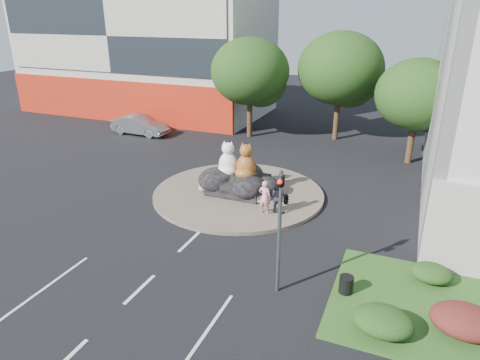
# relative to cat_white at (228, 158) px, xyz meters

# --- Properties ---
(ground) EXTENTS (120.00, 120.00, 0.00)m
(ground) POSITION_rel_cat_white_xyz_m (0.69, -10.09, -2.16)
(ground) COLOR black
(ground) RESTS_ON ground
(roundabout_island) EXTENTS (10.00, 10.00, 0.20)m
(roundabout_island) POSITION_rel_cat_white_xyz_m (0.69, -0.09, -2.06)
(roundabout_island) COLOR brown
(roundabout_island) RESTS_ON ground
(rock_plinth) EXTENTS (3.20, 2.60, 0.90)m
(rock_plinth) POSITION_rel_cat_white_xyz_m (0.69, -0.09, -1.51)
(rock_plinth) COLOR black
(rock_plinth) RESTS_ON roundabout_island
(shophouse_block) EXTENTS (25.20, 12.30, 17.40)m
(shophouse_block) POSITION_rel_cat_white_xyz_m (-17.32, 17.83, 4.02)
(shophouse_block) COLOR beige
(shophouse_block) RESTS_ON ground
(grass_verge) EXTENTS (10.00, 6.00, 0.12)m
(grass_verge) POSITION_rel_cat_white_xyz_m (12.69, -7.09, -2.10)
(grass_verge) COLOR #2B521B
(grass_verge) RESTS_ON ground
(tree_left) EXTENTS (6.46, 6.46, 8.27)m
(tree_left) POSITION_rel_cat_white_xyz_m (-3.25, 11.98, 3.09)
(tree_left) COLOR #382314
(tree_left) RESTS_ON ground
(tree_mid) EXTENTS (6.84, 6.84, 8.76)m
(tree_mid) POSITION_rel_cat_white_xyz_m (3.75, 13.98, 3.40)
(tree_mid) COLOR #382314
(tree_mid) RESTS_ON ground
(tree_right) EXTENTS (5.70, 5.70, 7.30)m
(tree_right) POSITION_rel_cat_white_xyz_m (9.75, 9.98, 2.47)
(tree_right) COLOR #382314
(tree_right) RESTS_ON ground
(hedge_near_green) EXTENTS (2.00, 1.60, 0.90)m
(hedge_near_green) POSITION_rel_cat_white_xyz_m (9.69, -9.09, -1.59)
(hedge_near_green) COLOR #1B3A12
(hedge_near_green) RESTS_ON grass_verge
(hedge_red) EXTENTS (2.20, 1.76, 0.99)m
(hedge_red) POSITION_rel_cat_white_xyz_m (12.19, -8.09, -1.55)
(hedge_red) COLOR #481316
(hedge_red) RESTS_ON grass_verge
(hedge_back_green) EXTENTS (1.60, 1.28, 0.72)m
(hedge_back_green) POSITION_rel_cat_white_xyz_m (11.19, -5.29, -1.68)
(hedge_back_green) COLOR #1B3A12
(hedge_back_green) RESTS_ON grass_verge
(traffic_light) EXTENTS (0.44, 1.24, 5.00)m
(traffic_light) POSITION_rel_cat_white_xyz_m (5.78, -8.09, 1.46)
(traffic_light) COLOR #595B60
(traffic_light) RESTS_ON ground
(cat_white) EXTENTS (1.40, 1.25, 2.12)m
(cat_white) POSITION_rel_cat_white_xyz_m (0.00, 0.00, 0.00)
(cat_white) COLOR white
(cat_white) RESTS_ON rock_plinth
(cat_tabby) EXTENTS (1.34, 1.17, 2.16)m
(cat_tabby) POSITION_rel_cat_white_xyz_m (1.15, -0.06, 0.02)
(cat_tabby) COLOR #B55525
(cat_tabby) RESTS_ON rock_plinth
(kitten_calico) EXTENTS (0.70, 0.64, 1.00)m
(kitten_calico) POSITION_rel_cat_white_xyz_m (-1.27, -0.80, -1.46)
(kitten_calico) COLOR silver
(kitten_calico) RESTS_ON roundabout_island
(kitten_white) EXTENTS (0.60, 0.55, 0.81)m
(kitten_white) POSITION_rel_cat_white_xyz_m (2.28, -1.06, -1.56)
(kitten_white) COLOR beige
(kitten_white) RESTS_ON roundabout_island
(pedestrian_pink) EXTENTS (0.69, 0.47, 1.83)m
(pedestrian_pink) POSITION_rel_cat_white_xyz_m (3.06, -2.18, -1.04)
(pedestrian_pink) COLOR pink
(pedestrian_pink) RESTS_ON roundabout_island
(pedestrian_dark) EXTENTS (0.90, 0.72, 1.79)m
(pedestrian_dark) POSITION_rel_cat_white_xyz_m (3.64, -1.81, -1.06)
(pedestrian_dark) COLOR black
(pedestrian_dark) RESTS_ON roundabout_island
(parked_car) EXTENTS (5.18, 1.89, 1.70)m
(parked_car) POSITION_rel_cat_white_xyz_m (-12.39, 8.84, -1.31)
(parked_car) COLOR #9B9DA2
(parked_car) RESTS_ON ground
(litter_bin) EXTENTS (0.58, 0.58, 0.69)m
(litter_bin) POSITION_rel_cat_white_xyz_m (8.19, -7.32, -1.70)
(litter_bin) COLOR black
(litter_bin) RESTS_ON grass_verge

